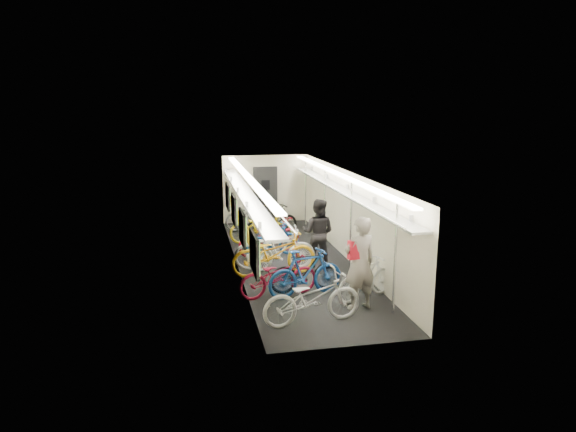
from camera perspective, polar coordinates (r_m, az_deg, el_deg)
name	(u,v)px	position (r m, az deg, el deg)	size (l,w,h in m)	color
train_car_shell	(275,197)	(14.00, -1.42, 2.11)	(10.00, 10.00, 10.00)	black
bicycle_0	(312,298)	(9.88, 2.70, -9.08)	(0.69, 1.97, 1.03)	#B8B7BD
bicycle_1	(306,273)	(11.26, 1.98, -6.32)	(0.50, 1.76, 1.06)	navy
bicycle_2	(278,276)	(11.25, -1.07, -6.63)	(0.63, 1.80, 0.95)	maroon
bicycle_3	(305,270)	(11.52, 1.94, -6.05)	(0.47, 1.65, 0.99)	black
bicycle_4	(274,253)	(12.60, -1.58, -4.17)	(0.74, 2.11, 1.11)	orange
bicycle_5	(280,250)	(12.97, -0.84, -3.84)	(0.49, 1.73, 1.04)	white
bicycle_6	(275,248)	(13.06, -1.49, -3.63)	(0.72, 2.07, 1.09)	silver
bicycle_7	(273,240)	(14.15, -1.69, -2.63)	(0.46, 1.62, 0.97)	#1A539F
bicycle_8	(270,236)	(14.40, -2.07, -2.23)	(0.69, 1.98, 1.04)	maroon
bicycle_9	(272,221)	(16.04, -1.78, -0.61)	(0.52, 1.85, 1.11)	black
bicycle_10	(261,227)	(15.55, -3.00, -1.22)	(0.67, 1.91, 1.00)	gold
bicycle_11	(366,278)	(11.21, 8.63, -6.85)	(0.44, 1.57, 0.94)	silver
bicycle_12	(254,215)	(17.17, -3.78, 0.11)	(0.69, 1.98, 1.04)	slate
passenger_near	(360,263)	(10.52, 7.98, -5.24)	(0.71, 0.46, 1.94)	gray
passenger_mid	(318,233)	(13.26, 3.35, -1.88)	(0.86, 0.67, 1.77)	black
backpack	(355,250)	(10.35, 7.40, -3.73)	(0.26, 0.14, 0.38)	#B41222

